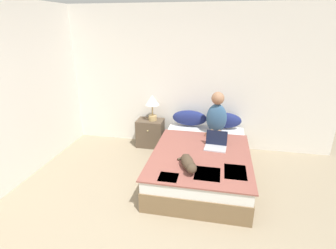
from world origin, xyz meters
name	(u,v)px	position (x,y,z in m)	size (l,w,h in m)	color
wall_back	(185,79)	(0.00, 3.04, 1.27)	(5.32, 0.05, 2.55)	silver
wall_side	(20,93)	(-2.18, 1.51, 1.27)	(0.05, 4.02, 2.55)	silver
bed	(201,162)	(0.43, 1.92, 0.23)	(1.40, 2.11, 0.46)	brown
pillow_near	(190,118)	(0.13, 2.85, 0.60)	(0.63, 0.20, 0.29)	navy
pillow_far	(224,120)	(0.74, 2.85, 0.60)	(0.63, 0.20, 0.29)	navy
person_sitting	(217,115)	(0.62, 2.60, 0.78)	(0.35, 0.35, 0.71)	#33567A
cat_tabby	(188,163)	(0.31, 1.28, 0.54)	(0.31, 0.59, 0.18)	#473828
laptop_open	(216,145)	(0.63, 1.98, 0.51)	(0.34, 0.30, 0.24)	#B7B7BC
nightstand	(150,133)	(-0.61, 2.80, 0.26)	(0.49, 0.37, 0.52)	brown
table_lamp	(152,103)	(-0.56, 2.80, 0.86)	(0.26, 0.26, 0.48)	tan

